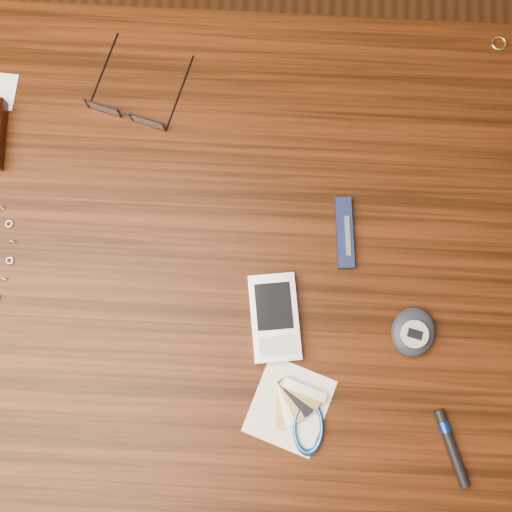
# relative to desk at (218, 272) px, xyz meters

# --- Properties ---
(ground) EXTENTS (3.80, 3.80, 0.00)m
(ground) POSITION_rel_desk_xyz_m (0.00, 0.00, -0.65)
(ground) COLOR #472814
(ground) RESTS_ON ground
(desk) EXTENTS (1.00, 0.70, 0.75)m
(desk) POSITION_rel_desk_xyz_m (0.00, 0.00, 0.00)
(desk) COLOR #361708
(desk) RESTS_ON ground
(eyeglasses) EXTENTS (0.14, 0.14, 0.02)m
(eyeglasses) POSITION_rel_desk_xyz_m (-0.13, 0.19, 0.11)
(eyeglasses) COLOR black
(eyeglasses) RESTS_ON desk
(gold_ring) EXTENTS (0.03, 0.03, 0.00)m
(gold_ring) POSITION_rel_desk_xyz_m (0.37, 0.32, 0.10)
(gold_ring) COLOR #E6D375
(gold_ring) RESTS_ON desk
(pda_phone) EXTENTS (0.07, 0.12, 0.02)m
(pda_phone) POSITION_rel_desk_xyz_m (0.08, -0.07, 0.11)
(pda_phone) COLOR #B0AFB3
(pda_phone) RESTS_ON desk
(pedometer) EXTENTS (0.07, 0.07, 0.03)m
(pedometer) POSITION_rel_desk_xyz_m (0.25, -0.08, 0.11)
(pedometer) COLOR #1F212B
(pedometer) RESTS_ON desk
(notepad_keys) EXTENTS (0.12, 0.12, 0.01)m
(notepad_keys) POSITION_rel_desk_xyz_m (0.12, -0.19, 0.11)
(notepad_keys) COLOR silver
(notepad_keys) RESTS_ON desk
(pocket_knife) EXTENTS (0.03, 0.09, 0.01)m
(pocket_knife) POSITION_rel_desk_xyz_m (0.17, 0.04, 0.11)
(pocket_knife) COLOR #0F1E3E
(pocket_knife) RESTS_ON desk
(black_blue_pen) EXTENTS (0.04, 0.09, 0.01)m
(black_blue_pen) POSITION_rel_desk_xyz_m (0.30, -0.21, 0.11)
(black_blue_pen) COLOR black
(black_blue_pen) RESTS_ON desk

